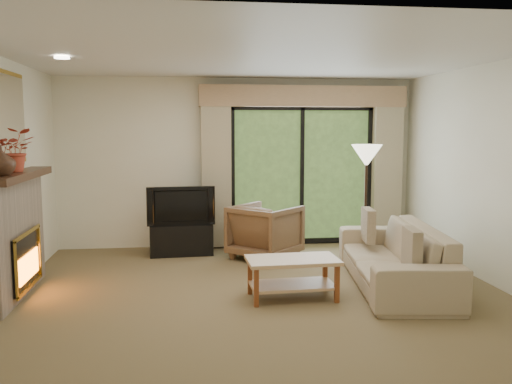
{
  "coord_description": "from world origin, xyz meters",
  "views": [
    {
      "loc": [
        -0.79,
        -5.88,
        1.84
      ],
      "look_at": [
        0.0,
        0.3,
        1.1
      ],
      "focal_mm": 38.0,
      "sensor_mm": 36.0,
      "label": 1
    }
  ],
  "objects": [
    {
      "name": "floor",
      "position": [
        0.0,
        0.0,
        0.0
      ],
      "size": [
        5.5,
        5.5,
        0.0
      ],
      "primitive_type": "plane",
      "color": "brown",
      "rests_on": "ground"
    },
    {
      "name": "ceiling",
      "position": [
        0.0,
        0.0,
        2.6
      ],
      "size": [
        5.5,
        5.5,
        0.0
      ],
      "primitive_type": "plane",
      "rotation": [
        3.14,
        0.0,
        0.0
      ],
      "color": "silver",
      "rests_on": "ground"
    },
    {
      "name": "wall_back",
      "position": [
        0.0,
        2.5,
        1.3
      ],
      "size": [
        5.0,
        0.0,
        5.0
      ],
      "primitive_type": "plane",
      "rotation": [
        1.57,
        0.0,
        0.0
      ],
      "color": "#F4EECE",
      "rests_on": "ground"
    },
    {
      "name": "wall_front",
      "position": [
        0.0,
        -2.5,
        1.3
      ],
      "size": [
        5.0,
        0.0,
        5.0
      ],
      "primitive_type": "plane",
      "rotation": [
        -1.57,
        0.0,
        0.0
      ],
      "color": "#F4EECE",
      "rests_on": "ground"
    },
    {
      "name": "wall_right",
      "position": [
        2.75,
        0.0,
        1.3
      ],
      "size": [
        0.0,
        5.0,
        5.0
      ],
      "primitive_type": "plane",
      "rotation": [
        1.57,
        0.0,
        -1.57
      ],
      "color": "#F4EECE",
      "rests_on": "ground"
    },
    {
      "name": "fireplace",
      "position": [
        -2.63,
        0.2,
        0.69
      ],
      "size": [
        0.24,
        1.7,
        1.37
      ],
      "primitive_type": null,
      "color": "gray",
      "rests_on": "floor"
    },
    {
      "name": "mirror",
      "position": [
        -2.71,
        0.2,
        1.95
      ],
      "size": [
        0.07,
        1.45,
        1.02
      ],
      "primitive_type": null,
      "color": "gold",
      "rests_on": "wall_left"
    },
    {
      "name": "sliding_door",
      "position": [
        1.0,
        2.45,
        1.1
      ],
      "size": [
        2.26,
        0.1,
        2.16
      ],
      "primitive_type": null,
      "color": "black",
      "rests_on": "floor"
    },
    {
      "name": "curtain_left",
      "position": [
        -0.35,
        2.34,
        1.2
      ],
      "size": [
        0.45,
        0.18,
        2.35
      ],
      "primitive_type": "cube",
      "color": "tan",
      "rests_on": "floor"
    },
    {
      "name": "curtain_right",
      "position": [
        2.35,
        2.34,
        1.2
      ],
      "size": [
        0.45,
        0.18,
        2.35
      ],
      "primitive_type": "cube",
      "color": "tan",
      "rests_on": "floor"
    },
    {
      "name": "cornice",
      "position": [
        1.0,
        2.36,
        2.32
      ],
      "size": [
        3.2,
        0.24,
        0.32
      ],
      "primitive_type": "cube",
      "color": "#A5815D",
      "rests_on": "wall_back"
    },
    {
      "name": "media_console",
      "position": [
        -0.89,
        1.95,
        0.22
      ],
      "size": [
        0.92,
        0.45,
        0.45
      ],
      "primitive_type": "cube",
      "rotation": [
        0.0,
        0.0,
        0.06
      ],
      "color": "black",
      "rests_on": "floor"
    },
    {
      "name": "tv",
      "position": [
        -0.89,
        1.95,
        0.73
      ],
      "size": [
        0.98,
        0.18,
        0.56
      ],
      "primitive_type": "imported",
      "rotation": [
        0.0,
        0.0,
        0.06
      ],
      "color": "black",
      "rests_on": "media_console"
    },
    {
      "name": "armchair",
      "position": [
        0.3,
        1.57,
        0.39
      ],
      "size": [
        1.18,
        1.18,
        0.77
      ],
      "primitive_type": "imported",
      "rotation": [
        0.0,
        0.0,
        2.38
      ],
      "color": "brown",
      "rests_on": "floor"
    },
    {
      "name": "sofa",
      "position": [
        1.61,
        0.09,
        0.35
      ],
      "size": [
        1.24,
        2.49,
        0.7
      ],
      "primitive_type": "imported",
      "rotation": [
        0.0,
        0.0,
        -1.7
      ],
      "color": "tan",
      "rests_on": "floor"
    },
    {
      "name": "pillow_near",
      "position": [
        1.53,
        -0.6,
        0.59
      ],
      "size": [
        0.16,
        0.42,
        0.41
      ],
      "primitive_type": "cube",
      "rotation": [
        0.0,
        0.0,
        -0.13
      ],
      "color": "brown",
      "rests_on": "sofa"
    },
    {
      "name": "pillow_far",
      "position": [
        1.53,
        0.78,
        0.59
      ],
      "size": [
        0.17,
        0.44,
        0.42
      ],
      "primitive_type": "cube",
      "rotation": [
        0.0,
        0.0,
        -0.13
      ],
      "color": "brown",
      "rests_on": "sofa"
    },
    {
      "name": "coffee_table",
      "position": [
        0.32,
        -0.27,
        0.22
      ],
      "size": [
        1.0,
        0.57,
        0.44
      ],
      "primitive_type": null,
      "rotation": [
        0.0,
        0.0,
        0.03
      ],
      "color": "tan",
      "rests_on": "floor"
    },
    {
      "name": "floor_lamp",
      "position": [
        1.71,
        1.44,
        0.8
      ],
      "size": [
        0.51,
        0.51,
        1.61
      ],
      "primitive_type": null,
      "rotation": [
        0.0,
        0.0,
        -0.2
      ],
      "color": "white",
      "rests_on": "floor"
    },
    {
      "name": "vase",
      "position": [
        -2.61,
        -0.3,
        1.52
      ],
      "size": [
        0.36,
        0.36,
        0.3
      ],
      "primitive_type": "imported",
      "rotation": [
        0.0,
        0.0,
        -0.3
      ],
      "color": "#382216",
      "rests_on": "fireplace"
    },
    {
      "name": "branches",
      "position": [
        -2.61,
        0.16,
        1.6
      ],
      "size": [
        0.48,
        0.44,
        0.47
      ],
      "primitive_type": "imported",
      "rotation": [
        0.0,
        0.0,
        0.2
      ],
      "color": "#AE3E29",
      "rests_on": "fireplace"
    }
  ]
}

